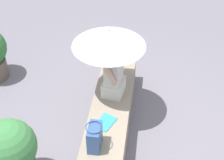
{
  "coord_description": "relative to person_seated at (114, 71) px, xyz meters",
  "views": [
    {
      "loc": [
        -3.19,
        -0.45,
        3.48
      ],
      "look_at": [
        0.14,
        -0.0,
        0.77
      ],
      "focal_mm": 52.05,
      "sensor_mm": 36.0,
      "label": 1
    }
  ],
  "objects": [
    {
      "name": "person_seated",
      "position": [
        0.0,
        0.0,
        0.0
      ],
      "size": [
        0.49,
        0.32,
        0.9
      ],
      "color": "beige",
      "rests_on": "stone_bench"
    },
    {
      "name": "ground_plane",
      "position": [
        -0.29,
        0.01,
        -0.81
      ],
      "size": [
        14.0,
        14.0,
        0.0
      ],
      "primitive_type": "plane",
      "color": "slate"
    },
    {
      "name": "handbag_black",
      "position": [
        0.43,
        0.02,
        -0.21
      ],
      "size": [
        0.21,
        0.16,
        0.36
      ],
      "color": "silver",
      "rests_on": "stone_bench"
    },
    {
      "name": "magazine",
      "position": [
        -0.59,
        0.03,
        -0.38
      ],
      "size": [
        0.34,
        0.3,
        0.01
      ],
      "primitive_type": "cube",
      "rotation": [
        0.0,
        0.0,
        -0.42
      ],
      "color": "#339ED1",
      "rests_on": "stone_bench"
    },
    {
      "name": "parasol",
      "position": [
        0.03,
        0.07,
        0.5
      ],
      "size": [
        0.96,
        0.96,
        1.03
      ],
      "color": "#B7B7BC",
      "rests_on": "stone_bench"
    },
    {
      "name": "stone_bench",
      "position": [
        -0.29,
        0.01,
        -0.6
      ],
      "size": [
        2.38,
        0.53,
        0.42
      ],
      "primitive_type": "cube",
      "color": "gray",
      "rests_on": "ground"
    },
    {
      "name": "planter_far",
      "position": [
        -1.32,
        0.99,
        -0.29
      ],
      "size": [
        0.62,
        0.62,
        0.98
      ],
      "color": "brown",
      "rests_on": "ground"
    },
    {
      "name": "tote_bag_canvas",
      "position": [
        -1.0,
        0.09,
        -0.22
      ],
      "size": [
        0.27,
        0.2,
        0.34
      ],
      "color": "#335184",
      "rests_on": "stone_bench"
    }
  ]
}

